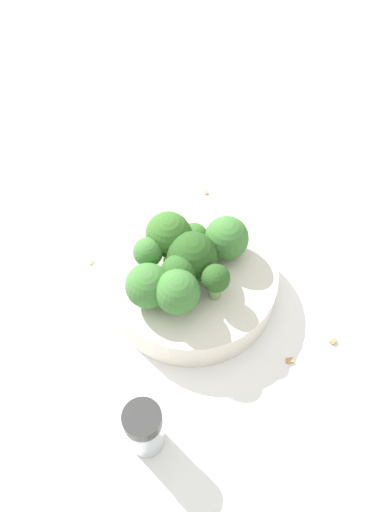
% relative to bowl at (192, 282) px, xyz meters
% --- Properties ---
extents(ground_plane, '(3.00, 3.00, 0.00)m').
position_rel_bowl_xyz_m(ground_plane, '(0.00, 0.00, -0.02)').
color(ground_plane, white).
extents(bowl, '(0.21, 0.21, 0.05)m').
position_rel_bowl_xyz_m(bowl, '(0.00, 0.00, 0.00)').
color(bowl, silver).
rests_on(bowl, ground_plane).
extents(broccoli_floret_0, '(0.05, 0.05, 0.05)m').
position_rel_bowl_xyz_m(broccoli_floret_0, '(-0.05, -0.03, 0.05)').
color(broccoli_floret_0, '#84AD66').
rests_on(broccoli_floret_0, bowl).
extents(broccoli_floret_1, '(0.04, 0.04, 0.04)m').
position_rel_bowl_xyz_m(broccoli_floret_1, '(0.01, 0.03, 0.05)').
color(broccoli_floret_1, '#7A9E5B').
rests_on(broccoli_floret_1, bowl).
extents(broccoli_floret_2, '(0.06, 0.06, 0.06)m').
position_rel_bowl_xyz_m(broccoli_floret_2, '(0.00, 0.00, 0.05)').
color(broccoli_floret_2, '#84AD66').
rests_on(broccoli_floret_2, bowl).
extents(broccoli_floret_3, '(0.05, 0.05, 0.06)m').
position_rel_bowl_xyz_m(broccoli_floret_3, '(-0.02, -0.05, 0.06)').
color(broccoli_floret_3, '#8EB770').
rests_on(broccoli_floret_3, bowl).
extents(broccoli_floret_4, '(0.06, 0.06, 0.06)m').
position_rel_bowl_xyz_m(broccoli_floret_4, '(-0.02, 0.03, 0.06)').
color(broccoli_floret_4, '#8EB770').
rests_on(broccoli_floret_4, bowl).
extents(broccoli_floret_5, '(0.04, 0.04, 0.05)m').
position_rel_bowl_xyz_m(broccoli_floret_5, '(-0.05, 0.01, 0.05)').
color(broccoli_floret_5, '#7A9E5B').
rests_on(broccoli_floret_5, bowl).
extents(broccoli_floret_6, '(0.05, 0.05, 0.06)m').
position_rel_bowl_xyz_m(broccoli_floret_6, '(0.05, 0.02, 0.05)').
color(broccoli_floret_6, '#7A9E5B').
rests_on(broccoli_floret_6, bowl).
extents(broccoli_floret_7, '(0.03, 0.03, 0.05)m').
position_rel_bowl_xyz_m(broccoli_floret_7, '(0.02, -0.04, 0.06)').
color(broccoli_floret_7, '#7A9E5B').
rests_on(broccoli_floret_7, bowl).
extents(broccoli_floret_8, '(0.04, 0.04, 0.05)m').
position_rel_bowl_xyz_m(broccoli_floret_8, '(-0.02, -0.02, 0.05)').
color(broccoli_floret_8, '#7A9E5B').
rests_on(broccoli_floret_8, bowl).
extents(pepper_shaker, '(0.04, 0.04, 0.07)m').
position_rel_bowl_xyz_m(pepper_shaker, '(-0.07, -0.18, 0.02)').
color(pepper_shaker, '#B2B7BC').
rests_on(pepper_shaker, ground_plane).
extents(almond_crumb_0, '(0.01, 0.01, 0.01)m').
position_rel_bowl_xyz_m(almond_crumb_0, '(0.10, -0.11, -0.02)').
color(almond_crumb_0, '#AD7F4C').
rests_on(almond_crumb_0, ground_plane).
extents(almond_crumb_1, '(0.01, 0.01, 0.01)m').
position_rel_bowl_xyz_m(almond_crumb_1, '(0.16, -0.10, -0.02)').
color(almond_crumb_1, '#AD7F4C').
rests_on(almond_crumb_1, ground_plane).
extents(almond_crumb_2, '(0.01, 0.01, 0.01)m').
position_rel_bowl_xyz_m(almond_crumb_2, '(0.05, 0.17, -0.02)').
color(almond_crumb_2, '#AD7F4C').
rests_on(almond_crumb_2, ground_plane).
extents(almond_crumb_3, '(0.01, 0.01, 0.01)m').
position_rel_bowl_xyz_m(almond_crumb_3, '(-0.10, 0.06, -0.02)').
color(almond_crumb_3, olive).
rests_on(almond_crumb_3, ground_plane).
extents(almond_crumb_4, '(0.01, 0.01, 0.01)m').
position_rel_bowl_xyz_m(almond_crumb_4, '(-0.13, 0.06, -0.02)').
color(almond_crumb_4, tan).
rests_on(almond_crumb_4, ground_plane).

